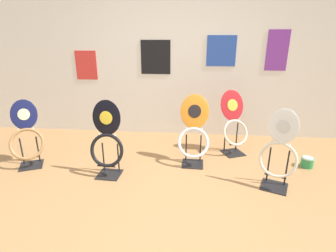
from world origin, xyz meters
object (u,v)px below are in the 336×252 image
(paint_can, at_px, (307,162))
(toilet_seat_display_navy_moon, at_px, (27,139))
(toilet_seat_display_crimson_swirl, at_px, (234,124))
(toilet_seat_display_orange_sun, at_px, (194,133))
(toilet_seat_display_white_plain, at_px, (279,153))
(toilet_seat_display_jazz_black, at_px, (107,142))

(paint_can, bearing_deg, toilet_seat_display_navy_moon, -175.30)
(toilet_seat_display_crimson_swirl, distance_m, toilet_seat_display_navy_moon, 2.81)
(toilet_seat_display_navy_moon, bearing_deg, toilet_seat_display_orange_sun, 7.25)
(toilet_seat_display_white_plain, distance_m, toilet_seat_display_crimson_swirl, 0.98)
(toilet_seat_display_jazz_black, relative_size, paint_can, 5.89)
(toilet_seat_display_white_plain, xyz_separation_m, paint_can, (0.56, 0.54, -0.36))
(toilet_seat_display_orange_sun, distance_m, paint_can, 1.54)
(toilet_seat_display_orange_sun, distance_m, toilet_seat_display_navy_moon, 2.17)
(toilet_seat_display_jazz_black, xyz_separation_m, toilet_seat_display_navy_moon, (-1.12, 0.15, -0.06))
(toilet_seat_display_navy_moon, distance_m, paint_can, 3.68)
(toilet_seat_display_orange_sun, distance_m, toilet_seat_display_crimson_swirl, 0.70)
(toilet_seat_display_jazz_black, distance_m, toilet_seat_display_crimson_swirl, 1.81)
(toilet_seat_display_orange_sun, bearing_deg, toilet_seat_display_white_plain, -28.68)
(toilet_seat_display_navy_moon, xyz_separation_m, paint_can, (3.66, 0.30, -0.31))
(toilet_seat_display_crimson_swirl, xyz_separation_m, paint_can, (0.93, -0.37, -0.37))
(toilet_seat_display_orange_sun, xyz_separation_m, toilet_seat_display_crimson_swirl, (0.57, 0.40, 0.01))
(toilet_seat_display_navy_moon, height_order, paint_can, toilet_seat_display_navy_moon)
(toilet_seat_display_jazz_black, height_order, toilet_seat_display_white_plain, toilet_seat_display_jazz_black)
(toilet_seat_display_white_plain, distance_m, toilet_seat_display_navy_moon, 3.10)
(toilet_seat_display_jazz_black, height_order, toilet_seat_display_crimson_swirl, toilet_seat_display_jazz_black)
(toilet_seat_display_navy_moon, bearing_deg, toilet_seat_display_jazz_black, -7.63)
(toilet_seat_display_crimson_swirl, bearing_deg, toilet_seat_display_jazz_black, -152.99)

